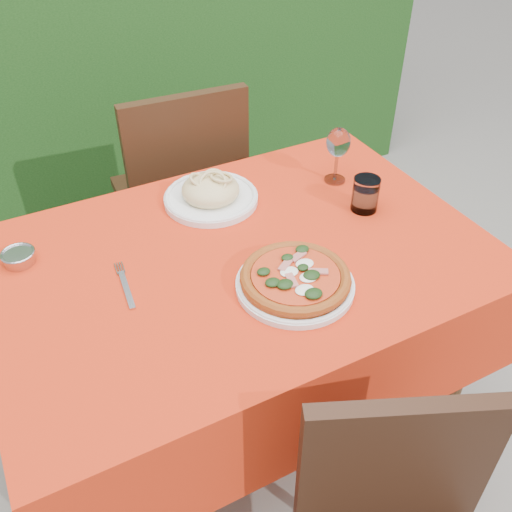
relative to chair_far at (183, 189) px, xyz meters
name	(u,v)px	position (x,y,z in m)	size (l,w,h in m)	color
ground	(244,426)	(-0.10, -0.67, -0.54)	(60.00, 60.00, 0.00)	slate
hedge	(77,20)	(-0.10, 0.88, 0.38)	(3.20, 0.55, 1.78)	black
dining_table	(241,297)	(-0.10, -0.67, 0.06)	(1.26, 0.86, 0.75)	#442815
chair_far	(183,189)	(0.00, 0.00, 0.00)	(0.45, 0.45, 0.94)	black
pizza_plate	(295,280)	(-0.04, -0.85, 0.24)	(0.29, 0.29, 0.05)	white
pasta_plate	(211,193)	(-0.06, -0.42, 0.24)	(0.27, 0.27, 0.08)	white
water_glass	(365,196)	(0.30, -0.65, 0.26)	(0.07, 0.07, 0.10)	white
wine_glass	(338,145)	(0.32, -0.49, 0.33)	(0.07, 0.07, 0.17)	silver
fork	(127,290)	(-0.39, -0.67, 0.21)	(0.02, 0.19, 0.00)	#B9B9C0
steel_ramekin	(19,258)	(-0.60, -0.45, 0.23)	(0.08, 0.08, 0.03)	#B1B1B8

